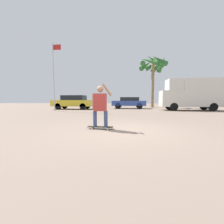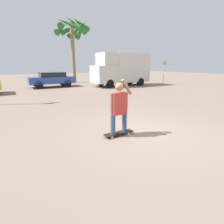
{
  "view_description": "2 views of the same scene",
  "coord_description": "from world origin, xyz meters",
  "px_view_note": "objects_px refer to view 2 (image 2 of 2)",
  "views": [
    {
      "loc": [
        0.26,
        -5.15,
        1.07
      ],
      "look_at": [
        -0.42,
        0.63,
        0.59
      ],
      "focal_mm": 24.0,
      "sensor_mm": 36.0,
      "label": 1
    },
    {
      "loc": [
        -3.46,
        -3.89,
        2.04
      ],
      "look_at": [
        -0.94,
        0.33,
        0.71
      ],
      "focal_mm": 28.0,
      "sensor_mm": 36.0,
      "label": 2
    }
  ],
  "objects_px": {
    "camper_van": "(122,69)",
    "palm_tree_near_van": "(72,30)",
    "person_skateboarder": "(119,105)",
    "street_sign": "(164,69)",
    "parked_car_blue": "(52,79)",
    "skateboard": "(119,133)"
  },
  "relations": [
    {
      "from": "street_sign",
      "to": "camper_van",
      "type": "bearing_deg",
      "value": 164.04
    },
    {
      "from": "camper_van",
      "to": "palm_tree_near_van",
      "type": "bearing_deg",
      "value": 118.55
    },
    {
      "from": "person_skateboarder",
      "to": "street_sign",
      "type": "relative_size",
      "value": 0.64
    },
    {
      "from": "parked_car_blue",
      "to": "camper_van",
      "type": "bearing_deg",
      "value": -21.94
    },
    {
      "from": "person_skateboarder",
      "to": "parked_car_blue",
      "type": "xyz_separation_m",
      "value": [
        0.98,
        13.16,
        -0.16
      ]
    },
    {
      "from": "camper_van",
      "to": "street_sign",
      "type": "bearing_deg",
      "value": -15.96
    },
    {
      "from": "parked_car_blue",
      "to": "street_sign",
      "type": "xyz_separation_m",
      "value": [
        10.74,
        -3.8,
        0.82
      ]
    },
    {
      "from": "skateboard",
      "to": "camper_van",
      "type": "distance_m",
      "value": 12.97
    },
    {
      "from": "person_skateboarder",
      "to": "skateboard",
      "type": "bearing_deg",
      "value": 0.0
    },
    {
      "from": "camper_van",
      "to": "person_skateboarder",
      "type": "bearing_deg",
      "value": -124.2
    },
    {
      "from": "parked_car_blue",
      "to": "person_skateboarder",
      "type": "bearing_deg",
      "value": -94.27
    },
    {
      "from": "parked_car_blue",
      "to": "street_sign",
      "type": "relative_size",
      "value": 1.64
    },
    {
      "from": "palm_tree_near_van",
      "to": "parked_car_blue",
      "type": "bearing_deg",
      "value": -137.87
    },
    {
      "from": "camper_van",
      "to": "palm_tree_near_van",
      "type": "xyz_separation_m",
      "value": [
        -2.98,
        5.48,
        4.1
      ]
    },
    {
      "from": "parked_car_blue",
      "to": "palm_tree_near_van",
      "type": "height_order",
      "value": "palm_tree_near_van"
    },
    {
      "from": "parked_car_blue",
      "to": "street_sign",
      "type": "distance_m",
      "value": 11.43
    },
    {
      "from": "person_skateboarder",
      "to": "camper_van",
      "type": "xyz_separation_m",
      "value": [
        7.23,
        10.65,
        0.76
      ]
    },
    {
      "from": "person_skateboarder",
      "to": "camper_van",
      "type": "distance_m",
      "value": 12.89
    },
    {
      "from": "parked_car_blue",
      "to": "street_sign",
      "type": "bearing_deg",
      "value": -19.49
    },
    {
      "from": "skateboard",
      "to": "person_skateboarder",
      "type": "bearing_deg",
      "value": 180.0
    },
    {
      "from": "person_skateboarder",
      "to": "camper_van",
      "type": "bearing_deg",
      "value": 55.8
    },
    {
      "from": "person_skateboarder",
      "to": "street_sign",
      "type": "distance_m",
      "value": 15.02
    }
  ]
}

